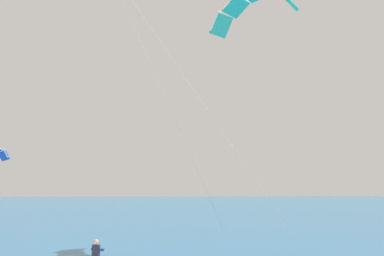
{
  "coord_description": "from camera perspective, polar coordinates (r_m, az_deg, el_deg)",
  "views": [
    {
      "loc": [
        4.44,
        -5.35,
        4.27
      ],
      "look_at": [
        5.65,
        17.16,
        7.31
      ],
      "focal_mm": 38.94,
      "sensor_mm": 36.0,
      "label": 1
    }
  ],
  "objects": [
    {
      "name": "kitesurfer",
      "position": [
        20.89,
        -13.02,
        -16.67
      ],
      "size": [
        0.59,
        0.59,
        1.69
      ],
      "color": "#191E38",
      "rests_on": "ground"
    },
    {
      "name": "sea",
      "position": [
        78.75,
        -6.43,
        -10.67
      ],
      "size": [
        200.0,
        120.0,
        0.2
      ],
      "primitive_type": "cube",
      "color": "teal",
      "rests_on": "ground"
    },
    {
      "name": "kite_primary",
      "position": [
        30.34,
        8.23,
        16.55
      ],
      "size": [
        11.66,
        9.51,
        16.58
      ],
      "color": "teal"
    }
  ]
}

